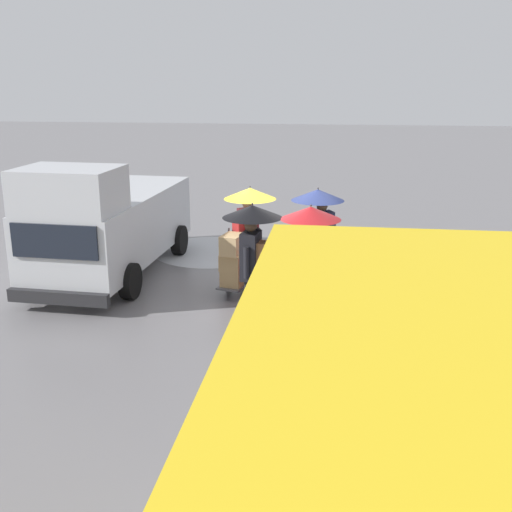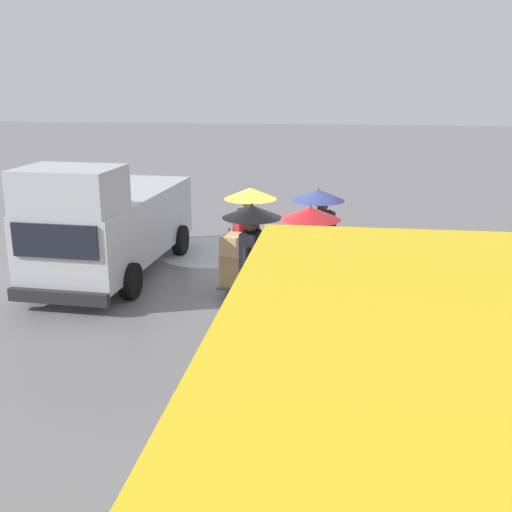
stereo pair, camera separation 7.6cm
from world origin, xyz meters
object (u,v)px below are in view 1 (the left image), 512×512
Objects in this scene: cargo_van_parked_right at (108,223)px; pedestrian_white_side at (319,216)px; shopping_cart_vendor at (271,273)px; pedestrian_pink_side at (249,214)px; hand_dolly_boxes at (233,261)px; pedestrian_black_side at (252,236)px; pedestrian_far_side at (311,238)px.

pedestrian_white_side is at bearing 172.97° from cargo_van_parked_right.
pedestrian_pink_side reaches higher than shopping_cart_vendor.
shopping_cart_vendor is 0.77× the size of hand_dolly_boxes.
pedestrian_far_side is at bearing 179.95° from pedestrian_black_side.
pedestrian_pink_side is at bearing -80.22° from pedestrian_black_side.
cargo_van_parked_right is 4.15m from pedestrian_black_side.
pedestrian_black_side is (-3.43, 2.30, 0.39)m from cargo_van_parked_right.
shopping_cart_vendor is (-3.65, 1.22, -0.61)m from cargo_van_parked_right.
pedestrian_pink_side is at bearing 170.07° from cargo_van_parked_right.
pedestrian_pink_side is 1.00× the size of pedestrian_black_side.
pedestrian_black_side is (0.22, 1.08, 1.00)m from shopping_cart_vendor.
pedestrian_far_side is (-1.01, 0.00, 0.00)m from pedestrian_black_side.
shopping_cart_vendor is at bearing 36.93° from pedestrian_white_side.
pedestrian_white_side is at bearing 179.56° from pedestrian_pink_side.
pedestrian_pink_side is at bearing -52.20° from shopping_cart_vendor.
pedestrian_pink_side and pedestrian_far_side have the same top height.
shopping_cart_vendor is 0.47× the size of pedestrian_far_side.
pedestrian_white_side reaches higher than shopping_cart_vendor.
hand_dolly_boxes is (0.77, -0.20, 0.16)m from shopping_cart_vendor.
pedestrian_black_side is at bearing 113.28° from hand_dolly_boxes.
pedestrian_far_side is (-0.79, 1.08, 1.00)m from shopping_cart_vendor.
cargo_van_parked_right is at bearing -7.03° from pedestrian_white_side.
cargo_van_parked_right reaches higher than hand_dolly_boxes.
cargo_van_parked_right is 3.90m from shopping_cart_vendor.
pedestrian_far_side is at bearing 152.58° from cargo_van_parked_right.
pedestrian_white_side is 1.00× the size of pedestrian_far_side.
pedestrian_white_side is 1.75m from pedestrian_far_side.
hand_dolly_boxes is at bearing -39.43° from pedestrian_far_side.
pedestrian_pink_side reaches higher than hand_dolly_boxes.
hand_dolly_boxes is 1.63m from pedestrian_black_side.
pedestrian_far_side is at bearing 126.70° from pedestrian_pink_side.
hand_dolly_boxes is at bearing -66.72° from pedestrian_black_side.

